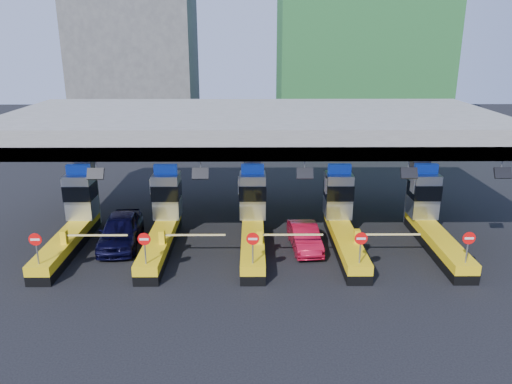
{
  "coord_description": "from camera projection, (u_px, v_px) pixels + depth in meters",
  "views": [
    {
      "loc": [
        -0.01,
        -25.88,
        11.18
      ],
      "look_at": [
        0.18,
        0.0,
        3.06
      ],
      "focal_mm": 35.0,
      "sensor_mm": 36.0,
      "label": 1
    }
  ],
  "objects": [
    {
      "name": "toll_canopy",
      "position": [
        253.0,
        127.0,
        28.94
      ],
      "size": [
        28.0,
        12.09,
        7.0
      ],
      "color": "slate",
      "rests_on": "ground"
    },
    {
      "name": "toll_lane_center",
      "position": [
        253.0,
        219.0,
        27.89
      ],
      "size": [
        4.43,
        8.0,
        4.16
      ],
      "color": "black",
      "rests_on": "ground"
    },
    {
      "name": "toll_lane_right",
      "position": [
        342.0,
        219.0,
        27.92
      ],
      "size": [
        4.43,
        8.0,
        4.16
      ],
      "color": "black",
      "rests_on": "ground"
    },
    {
      "name": "toll_lane_left",
      "position": [
        163.0,
        219.0,
        27.85
      ],
      "size": [
        4.43,
        8.0,
        4.16
      ],
      "color": "black",
      "rests_on": "ground"
    },
    {
      "name": "toll_lane_far_left",
      "position": [
        74.0,
        219.0,
        27.82
      ],
      "size": [
        4.43,
        8.0,
        4.16
      ],
      "color": "black",
      "rests_on": "ground"
    },
    {
      "name": "red_car",
      "position": [
        305.0,
        237.0,
        27.24
      ],
      "size": [
        1.74,
        4.17,
        1.34
      ],
      "primitive_type": "imported",
      "rotation": [
        0.0,
        0.0,
        0.08
      ],
      "color": "#A10C23",
      "rests_on": "ground"
    },
    {
      "name": "van",
      "position": [
        121.0,
        230.0,
        27.65
      ],
      "size": [
        2.47,
        5.3,
        1.76
      ],
      "primitive_type": "imported",
      "rotation": [
        0.0,
        0.0,
        0.08
      ],
      "color": "black",
      "rests_on": "ground"
    },
    {
      "name": "bg_building_scaffold",
      "position": [
        362.0,
        9.0,
        54.46
      ],
      "size": [
        18.0,
        12.0,
        28.0
      ],
      "primitive_type": "cube",
      "color": "#1E5926",
      "rests_on": "ground"
    },
    {
      "name": "ground",
      "position": [
        253.0,
        244.0,
        28.04
      ],
      "size": [
        120.0,
        120.0,
        0.0
      ],
      "primitive_type": "plane",
      "color": "black",
      "rests_on": "ground"
    },
    {
      "name": "toll_lane_far_right",
      "position": [
        431.0,
        218.0,
        27.96
      ],
      "size": [
        4.43,
        8.0,
        4.16
      ],
      "color": "black",
      "rests_on": "ground"
    },
    {
      "name": "bg_building_concrete",
      "position": [
        135.0,
        55.0,
        59.6
      ],
      "size": [
        14.0,
        10.0,
        18.0
      ],
      "primitive_type": "cube",
      "color": "#4C4C49",
      "rests_on": "ground"
    }
  ]
}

